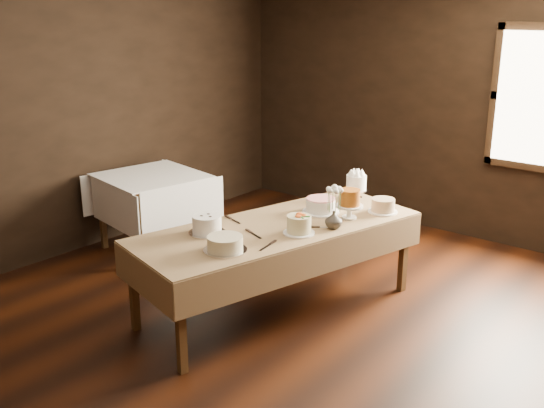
{
  "coord_description": "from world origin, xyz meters",
  "views": [
    {
      "loc": [
        3.07,
        -3.52,
        2.48
      ],
      "look_at": [
        0.0,
        0.2,
        0.95
      ],
      "focal_mm": 41.38,
      "sensor_mm": 36.0,
      "label": 1
    }
  ],
  "objects_px": {
    "cake_server_a": "(256,236)",
    "cake_cream": "(225,244)",
    "cake_swirl": "(207,225)",
    "cake_server_d": "(329,228)",
    "cake_meringue": "(356,188)",
    "cake_server_b": "(265,248)",
    "flower_vase": "(334,220)",
    "cake_lattice": "(321,206)",
    "cake_caramel": "(349,206)",
    "cake_speckled": "(383,206)",
    "side_table": "(152,184)",
    "display_table": "(277,232)",
    "cake_server_e": "(235,221)",
    "cake_server_c": "(297,218)",
    "cake_flowers": "(299,225)"
  },
  "relations": [
    {
      "from": "cake_server_c",
      "to": "cake_server_a",
      "type": "bearing_deg",
      "value": 163.5
    },
    {
      "from": "cake_flowers",
      "to": "flower_vase",
      "type": "height_order",
      "value": "cake_flowers"
    },
    {
      "from": "cake_swirl",
      "to": "cake_server_d",
      "type": "xyz_separation_m",
      "value": [
        0.68,
        0.72,
        -0.07
      ]
    },
    {
      "from": "display_table",
      "to": "cake_server_a",
      "type": "relative_size",
      "value": 10.79
    },
    {
      "from": "cake_caramel",
      "to": "cake_swirl",
      "type": "height_order",
      "value": "cake_caramel"
    },
    {
      "from": "display_table",
      "to": "cake_server_e",
      "type": "xyz_separation_m",
      "value": [
        -0.33,
        -0.15,
        0.06
      ]
    },
    {
      "from": "cake_server_a",
      "to": "flower_vase",
      "type": "distance_m",
      "value": 0.65
    },
    {
      "from": "display_table",
      "to": "cake_server_c",
      "type": "distance_m",
      "value": 0.26
    },
    {
      "from": "cake_swirl",
      "to": "cake_server_b",
      "type": "xyz_separation_m",
      "value": [
        0.56,
        0.05,
        -0.07
      ]
    },
    {
      "from": "cake_server_a",
      "to": "cake_cream",
      "type": "bearing_deg",
      "value": -66.46
    },
    {
      "from": "cake_caramel",
      "to": "cake_server_c",
      "type": "distance_m",
      "value": 0.46
    },
    {
      "from": "cake_server_b",
      "to": "flower_vase",
      "type": "xyz_separation_m",
      "value": [
        0.15,
        0.69,
        0.07
      ]
    },
    {
      "from": "cake_lattice",
      "to": "cake_server_e",
      "type": "relative_size",
      "value": 1.54
    },
    {
      "from": "display_table",
      "to": "cake_cream",
      "type": "xyz_separation_m",
      "value": [
        0.05,
        -0.68,
        0.11
      ]
    },
    {
      "from": "side_table",
      "to": "cake_speckled",
      "type": "distance_m",
      "value": 2.45
    },
    {
      "from": "cake_swirl",
      "to": "cake_caramel",
      "type": "bearing_deg",
      "value": 56.79
    },
    {
      "from": "cake_meringue",
      "to": "cake_server_c",
      "type": "distance_m",
      "value": 0.81
    },
    {
      "from": "display_table",
      "to": "side_table",
      "type": "height_order",
      "value": "side_table"
    },
    {
      "from": "cake_cream",
      "to": "cake_server_a",
      "type": "distance_m",
      "value": 0.38
    },
    {
      "from": "display_table",
      "to": "cake_meringue",
      "type": "distance_m",
      "value": 1.07
    },
    {
      "from": "cake_server_e",
      "to": "cake_lattice",
      "type": "bearing_deg",
      "value": 74.87
    },
    {
      "from": "cake_server_b",
      "to": "flower_vase",
      "type": "height_order",
      "value": "flower_vase"
    },
    {
      "from": "display_table",
      "to": "cake_speckled",
      "type": "bearing_deg",
      "value": 60.37
    },
    {
      "from": "cake_speckled",
      "to": "cake_caramel",
      "type": "relative_size",
      "value": 1.06
    },
    {
      "from": "cake_cream",
      "to": "cake_server_e",
      "type": "bearing_deg",
      "value": 126.06
    },
    {
      "from": "cake_meringue",
      "to": "cake_caramel",
      "type": "bearing_deg",
      "value": -63.21
    },
    {
      "from": "cake_meringue",
      "to": "cake_server_a",
      "type": "distance_m",
      "value": 1.36
    },
    {
      "from": "cake_flowers",
      "to": "flower_vase",
      "type": "xyz_separation_m",
      "value": [
        0.14,
        0.28,
        0.0
      ]
    },
    {
      "from": "cake_swirl",
      "to": "flower_vase",
      "type": "height_order",
      "value": "cake_swirl"
    },
    {
      "from": "cake_cream",
      "to": "cake_server_d",
      "type": "xyz_separation_m",
      "value": [
        0.31,
        0.9,
        -0.05
      ]
    },
    {
      "from": "cake_lattice",
      "to": "cake_server_d",
      "type": "height_order",
      "value": "cake_lattice"
    },
    {
      "from": "cake_server_e",
      "to": "flower_vase",
      "type": "height_order",
      "value": "flower_vase"
    },
    {
      "from": "cake_lattice",
      "to": "side_table",
      "type": "bearing_deg",
      "value": -172.13
    },
    {
      "from": "cake_server_a",
      "to": "cake_server_e",
      "type": "relative_size",
      "value": 1.0
    },
    {
      "from": "side_table",
      "to": "cake_swirl",
      "type": "xyz_separation_m",
      "value": [
        1.56,
        -0.74,
        0.11
      ]
    },
    {
      "from": "cake_caramel",
      "to": "cake_server_e",
      "type": "xyz_separation_m",
      "value": [
        -0.69,
        -0.67,
        -0.11
      ]
    },
    {
      "from": "cake_swirl",
      "to": "cake_server_d",
      "type": "bearing_deg",
      "value": 46.96
    },
    {
      "from": "cake_meringue",
      "to": "cake_server_d",
      "type": "xyz_separation_m",
      "value": [
        0.27,
        -0.83,
        -0.1
      ]
    },
    {
      "from": "cake_speckled",
      "to": "cake_server_b",
      "type": "xyz_separation_m",
      "value": [
        -0.25,
        -1.31,
        -0.05
      ]
    },
    {
      "from": "cake_cream",
      "to": "cake_server_b",
      "type": "height_order",
      "value": "cake_cream"
    },
    {
      "from": "cake_lattice",
      "to": "cake_swirl",
      "type": "height_order",
      "value": "cake_swirl"
    },
    {
      "from": "cake_server_b",
      "to": "cake_meringue",
      "type": "bearing_deg",
      "value": 176.13
    },
    {
      "from": "cake_caramel",
      "to": "cake_server_b",
      "type": "bearing_deg",
      "value": -96.66
    },
    {
      "from": "side_table",
      "to": "flower_vase",
      "type": "xyz_separation_m",
      "value": [
        2.27,
        -0.0,
        0.11
      ]
    },
    {
      "from": "cake_server_e",
      "to": "side_table",
      "type": "bearing_deg",
      "value": -177.7
    },
    {
      "from": "side_table",
      "to": "cake_lattice",
      "type": "distance_m",
      "value": 1.97
    },
    {
      "from": "cake_server_d",
      "to": "cake_lattice",
      "type": "bearing_deg",
      "value": 99.4
    },
    {
      "from": "cake_speckled",
      "to": "flower_vase",
      "type": "relative_size",
      "value": 1.94
    },
    {
      "from": "cake_speckled",
      "to": "cake_server_a",
      "type": "relative_size",
      "value": 1.18
    },
    {
      "from": "cake_speckled",
      "to": "cake_meringue",
      "type": "bearing_deg",
      "value": 154.2
    }
  ]
}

